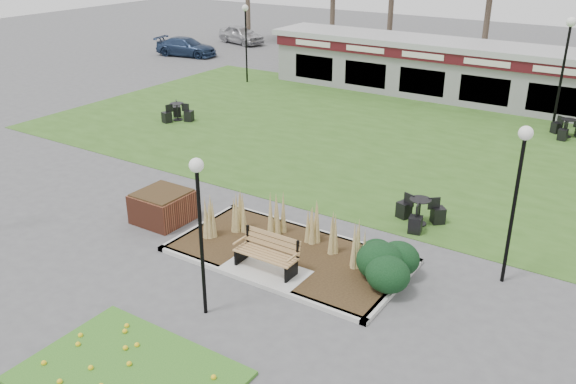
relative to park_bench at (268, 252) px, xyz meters
The scene contains 17 objects.
ground 0.64m from the park_bench, 90.00° to the right, with size 100.00×100.00×0.00m, color #515154.
lawn 11.77m from the park_bench, 90.00° to the left, with size 34.00×16.00×0.02m, color #32591C.
flower_bed 4.88m from the park_bench, 90.00° to the right, with size 4.20×3.00×0.16m.
planting_bed 1.70m from the park_bench, 40.83° to the left, with size 6.75×3.40×1.27m.
park_bench is the anchor object (origin of this frame).
brick_planter 4.47m from the park_bench, behind, with size 1.50×1.50×0.95m.
food_pavilion 19.73m from the park_bench, 90.00° to the left, with size 24.60×3.40×2.90m.
lamp_post_near_right 3.17m from the park_bench, 94.40° to the right, with size 0.32×0.32×3.82m.
lamp_post_mid_right 6.41m from the park_bench, 29.04° to the left, with size 0.34×0.34×4.09m.
lamp_post_far_right 17.38m from the park_bench, 77.95° to the left, with size 0.40×0.40×4.86m.
lamp_post_far_left 21.47m from the park_bench, 128.21° to the left, with size 0.36×0.36×4.33m.
bistro_set_a 14.35m from the park_bench, 141.91° to the left, with size 1.45×1.44×0.80m.
bistro_set_b 5.25m from the park_bench, 65.14° to the left, with size 1.50×1.46×0.81m.
bistro_set_d 16.63m from the park_bench, 75.16° to the left, with size 1.45×1.31×0.77m.
car_silver 34.13m from the park_bench, 128.40° to the left, with size 1.66×4.11×1.40m, color #AFAFB4.
car_black 28.04m from the park_bench, 107.41° to the left, with size 1.71×4.90×1.61m, color black.
car_blue 29.83m from the park_bench, 135.91° to the left, with size 1.76×4.34×1.26m, color navy.
Camera 1 is at (7.92, -10.90, 8.20)m, focal length 38.00 mm.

